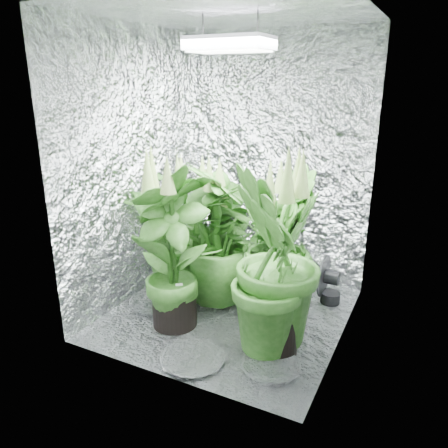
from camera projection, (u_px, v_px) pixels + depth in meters
ground at (228, 313)px, 3.19m from camera, size 1.60×1.60×0.00m
walls at (229, 179)px, 2.87m from camera, size 1.62×1.62×2.00m
ceiling at (230, 12)px, 2.55m from camera, size 1.60×1.60×0.01m
grow_lamp at (229, 44)px, 2.61m from camera, size 0.50×0.30×0.22m
plant_a at (188, 230)px, 3.33m from camera, size 1.08×1.08×1.11m
plant_b at (227, 234)px, 3.55m from camera, size 0.62×0.62×0.95m
plant_c at (280, 244)px, 3.07m from camera, size 0.62×0.62×1.13m
plant_d at (217, 235)px, 3.23m from camera, size 0.82×0.82×1.13m
plant_e at (260, 245)px, 3.29m from camera, size 1.00×1.00×0.93m
plant_f at (172, 248)px, 2.87m from camera, size 0.78×0.78×1.23m
plant_g at (276, 264)px, 2.57m from camera, size 0.75×0.75×1.28m
circulation_fan at (327, 283)px, 3.31m from camera, size 0.15×0.33×0.37m
plant_label at (179, 289)px, 2.90m from camera, size 0.05×0.05×0.08m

